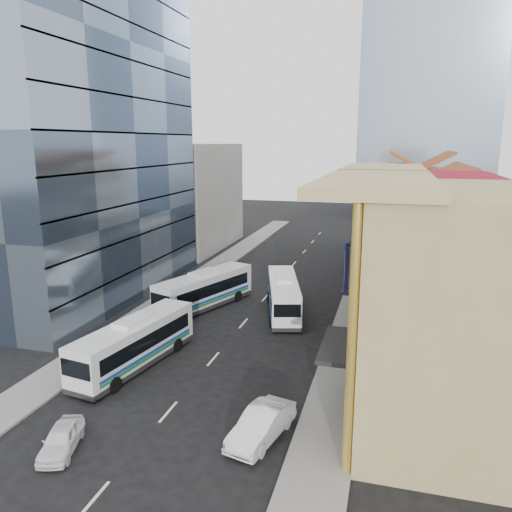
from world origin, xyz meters
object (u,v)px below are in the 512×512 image
(bus_left_near, at_px, (135,342))
(bus_right, at_px, (283,295))
(bus_left_far, at_px, (205,289))
(shophouse_tan, at_px, (446,305))
(office_tower, at_px, (75,133))
(sedan_right, at_px, (261,425))
(sedan_left, at_px, (61,439))

(bus_left_near, height_order, bus_right, bus_left_near)
(bus_left_near, xyz_separation_m, bus_left_far, (0.10, 12.20, 0.04))
(shophouse_tan, relative_size, bus_left_far, 1.33)
(office_tower, distance_m, sedan_right, 32.75)
(office_tower, relative_size, bus_left_near, 2.92)
(sedan_left, bearing_deg, bus_left_near, 79.51)
(shophouse_tan, xyz_separation_m, bus_left_far, (-18.40, 12.91, -4.31))
(shophouse_tan, distance_m, bus_right, 18.16)
(sedan_right, bearing_deg, shophouse_tan, 44.46)
(bus_left_far, xyz_separation_m, sedan_left, (1.07, -21.42, -1.08))
(office_tower, height_order, bus_right, office_tower)
(bus_left_far, bearing_deg, bus_left_near, -69.82)
(office_tower, distance_m, bus_left_far, 18.36)
(office_tower, relative_size, bus_right, 2.97)
(shophouse_tan, bearing_deg, office_tower, 155.70)
(office_tower, bearing_deg, sedan_right, -40.29)
(bus_left_near, distance_m, sedan_right, 11.59)
(shophouse_tan, bearing_deg, bus_left_near, 177.82)
(bus_left_near, bearing_deg, sedan_right, -20.35)
(bus_left_far, relative_size, sedan_right, 2.25)
(office_tower, bearing_deg, sedan_left, -58.74)
(shophouse_tan, height_order, bus_left_far, shophouse_tan)
(shophouse_tan, xyz_separation_m, office_tower, (-31.00, 14.00, 9.00))
(office_tower, distance_m, bus_left_near, 22.61)
(shophouse_tan, distance_m, sedan_right, 11.20)
(sedan_left, height_order, sedan_right, sedan_right)
(sedan_left, distance_m, sedan_right, 9.48)
(shophouse_tan, relative_size, bus_left_near, 1.36)
(sedan_right, bearing_deg, sedan_left, -145.15)
(bus_right, bearing_deg, bus_left_far, 168.37)
(office_tower, height_order, sedan_left, office_tower)
(bus_left_far, bearing_deg, sedan_left, -66.48)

